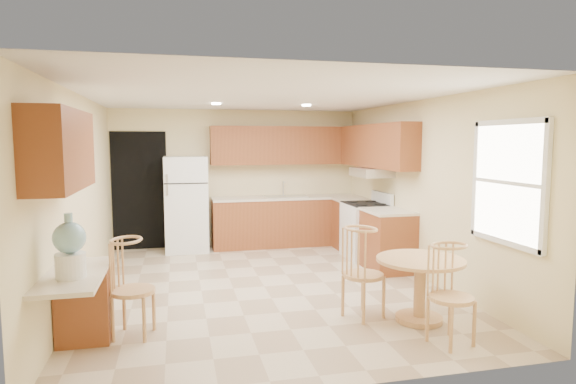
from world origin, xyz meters
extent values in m
plane|color=#C7B190|center=(0.00, 0.00, 0.00)|extent=(5.50, 5.50, 0.00)
cube|color=white|center=(0.00, 0.00, 2.50)|extent=(4.50, 5.50, 0.02)
cube|color=beige|center=(0.00, 2.75, 1.25)|extent=(4.50, 0.02, 2.50)
cube|color=beige|center=(0.00, -2.75, 1.25)|extent=(4.50, 0.02, 2.50)
cube|color=beige|center=(-2.25, 0.00, 1.25)|extent=(0.02, 5.50, 2.50)
cube|color=beige|center=(2.25, 0.00, 1.25)|extent=(0.02, 5.50, 2.50)
cube|color=black|center=(-1.75, 2.73, 1.05)|extent=(0.90, 0.02, 2.10)
cube|color=brown|center=(0.88, 2.45, 0.43)|extent=(2.75, 0.60, 0.87)
cube|color=beige|center=(0.88, 2.45, 0.89)|extent=(2.75, 0.63, 0.04)
cube|color=brown|center=(1.95, 1.85, 0.43)|extent=(0.60, 0.59, 0.87)
cube|color=beige|center=(1.95, 1.85, 0.89)|extent=(0.63, 0.59, 0.04)
cube|color=brown|center=(1.95, 0.40, 0.43)|extent=(0.60, 0.80, 0.87)
cube|color=beige|center=(1.95, 0.40, 0.89)|extent=(0.63, 0.80, 0.04)
cube|color=brown|center=(0.88, 2.58, 1.85)|extent=(2.75, 0.33, 0.70)
cube|color=brown|center=(2.08, 1.21, 1.85)|extent=(0.33, 2.42, 0.70)
cube|color=brown|center=(-2.08, -1.60, 1.85)|extent=(0.33, 1.40, 0.70)
cube|color=silver|center=(0.85, 2.45, 0.91)|extent=(0.78, 0.44, 0.01)
cube|color=silver|center=(2.00, 1.18, 1.42)|extent=(0.50, 0.76, 0.14)
cube|color=brown|center=(-2.00, -1.32, 0.36)|extent=(0.48, 0.42, 0.72)
cube|color=beige|center=(-2.00, -1.70, 0.75)|extent=(0.50, 1.20, 0.04)
cube|color=white|center=(2.23, -1.85, 1.50)|extent=(0.05, 1.00, 1.20)
cube|color=white|center=(2.22, -1.85, 2.12)|extent=(0.05, 1.10, 0.06)
cube|color=white|center=(2.22, -1.85, 0.88)|extent=(0.05, 1.10, 0.06)
cube|color=white|center=(2.22, -2.38, 1.50)|extent=(0.05, 0.06, 1.28)
cube|color=white|center=(2.22, -1.32, 1.50)|extent=(0.05, 0.06, 1.28)
cylinder|color=white|center=(-0.50, 1.20, 2.48)|extent=(0.14, 0.14, 0.02)
cylinder|color=white|center=(0.90, 1.20, 2.48)|extent=(0.14, 0.14, 0.02)
cube|color=white|center=(-0.95, 2.40, 0.83)|extent=(0.73, 0.68, 1.66)
cube|color=black|center=(-0.95, 2.05, 1.22)|extent=(0.72, 0.01, 0.02)
cube|color=silver|center=(-1.26, 2.04, 1.13)|extent=(0.03, 0.03, 0.18)
cube|color=silver|center=(-1.26, 2.04, 1.32)|extent=(0.03, 0.03, 0.14)
cube|color=white|center=(1.92, 1.18, 0.45)|extent=(0.65, 0.76, 0.90)
cube|color=black|center=(1.92, 1.18, 0.91)|extent=(0.64, 0.75, 0.02)
cube|color=white|center=(2.20, 1.18, 1.00)|extent=(0.06, 0.76, 0.18)
cylinder|color=tan|center=(1.40, -1.60, 0.03)|extent=(0.50, 0.50, 0.05)
cylinder|color=tan|center=(1.40, -1.60, 0.33)|extent=(0.12, 0.12, 0.62)
cylinder|color=tan|center=(1.40, -1.60, 0.67)|extent=(0.93, 0.93, 0.04)
cylinder|color=tan|center=(0.86, -1.35, 0.47)|extent=(0.44, 0.44, 0.04)
cylinder|color=tan|center=(0.70, -1.19, 0.23)|extent=(0.04, 0.04, 0.47)
cylinder|color=tan|center=(1.01, -1.19, 0.23)|extent=(0.04, 0.04, 0.47)
cylinder|color=tan|center=(0.70, -1.50, 0.23)|extent=(0.04, 0.04, 0.47)
cylinder|color=tan|center=(1.01, -1.50, 0.23)|extent=(0.04, 0.04, 0.47)
cylinder|color=tan|center=(1.40, -2.20, 0.45)|extent=(0.42, 0.42, 0.04)
cylinder|color=tan|center=(1.25, -2.05, 0.22)|extent=(0.04, 0.04, 0.45)
cylinder|color=tan|center=(1.55, -2.05, 0.22)|extent=(0.04, 0.04, 0.45)
cylinder|color=tan|center=(1.25, -2.35, 0.22)|extent=(0.04, 0.04, 0.45)
cylinder|color=tan|center=(1.55, -2.35, 0.22)|extent=(0.04, 0.04, 0.45)
cylinder|color=tan|center=(-1.55, -1.32, 0.46)|extent=(0.43, 0.43, 0.04)
cylinder|color=tan|center=(-1.70, -1.17, 0.23)|extent=(0.04, 0.04, 0.46)
cylinder|color=tan|center=(-1.40, -1.17, 0.23)|extent=(0.04, 0.04, 0.46)
cylinder|color=tan|center=(-1.70, -1.47, 0.23)|extent=(0.04, 0.04, 0.46)
cylinder|color=tan|center=(-1.40, -1.47, 0.23)|extent=(0.04, 0.04, 0.46)
cylinder|color=white|center=(-2.00, -1.84, 0.88)|extent=(0.25, 0.25, 0.21)
sphere|color=#7FB2C5|center=(-2.00, -1.84, 1.11)|extent=(0.27, 0.27, 0.27)
cylinder|color=#7FB2C5|center=(-2.00, -1.84, 1.29)|extent=(0.07, 0.07, 0.08)
camera|label=1|loc=(-1.11, -6.15, 1.92)|focal=30.00mm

